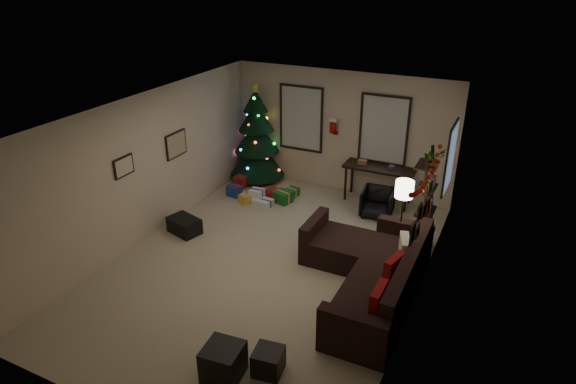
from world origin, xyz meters
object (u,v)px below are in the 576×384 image
object	(u,v)px
christmas_tree	(257,140)
sofa	(372,273)
desk_chair	(377,203)
bookshelf	(427,205)
desk	(379,171)

from	to	relation	value
christmas_tree	sofa	world-z (taller)	christmas_tree
christmas_tree	desk_chair	distance (m)	3.25
christmas_tree	sofa	bearing A→B (deg)	-39.23
desk_chair	bookshelf	world-z (taller)	bookshelf
desk	desk_chair	bearing A→B (deg)	-73.67
christmas_tree	bookshelf	distance (m)	4.53
christmas_tree	bookshelf	size ratio (longest dim) A/B	1.23
sofa	bookshelf	world-z (taller)	bookshelf
christmas_tree	bookshelf	world-z (taller)	christmas_tree
christmas_tree	desk	world-z (taller)	christmas_tree
christmas_tree	desk_chair	size ratio (longest dim) A/B	4.02
christmas_tree	desk_chair	world-z (taller)	christmas_tree
sofa	desk	bearing A→B (deg)	104.94
christmas_tree	desk	size ratio (longest dim) A/B	1.59
sofa	desk_chair	world-z (taller)	sofa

